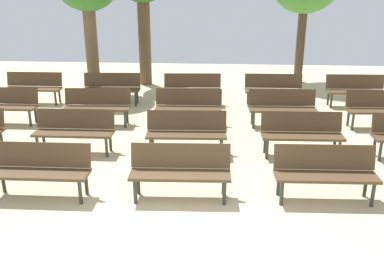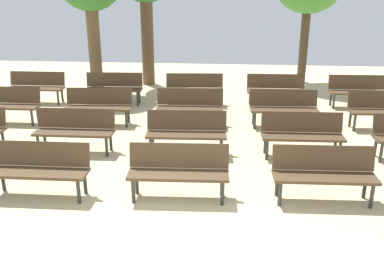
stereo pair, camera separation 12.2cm
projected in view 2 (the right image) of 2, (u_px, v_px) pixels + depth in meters
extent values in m
plane|color=#CCB789|center=(170.00, 256.00, 5.34)|extent=(26.45, 26.45, 0.00)
cube|color=#4C3823|center=(38.00, 173.00, 6.68)|extent=(1.60, 0.45, 0.05)
cube|color=#4C3823|center=(41.00, 154.00, 6.79)|extent=(1.60, 0.14, 0.40)
cylinder|color=#2D332D|center=(79.00, 192.00, 6.56)|extent=(0.06, 0.06, 0.40)
cylinder|color=#2D332D|center=(3.00, 179.00, 6.96)|extent=(0.06, 0.06, 0.40)
cylinder|color=#2D332D|center=(85.00, 182.00, 6.86)|extent=(0.06, 0.06, 0.40)
cube|color=#4C3823|center=(178.00, 175.00, 6.61)|extent=(1.62, 0.50, 0.05)
cube|color=#4C3823|center=(179.00, 155.00, 6.72)|extent=(1.60, 0.18, 0.40)
cylinder|color=#2D332D|center=(133.00, 191.00, 6.56)|extent=(0.06, 0.06, 0.40)
cylinder|color=#2D332D|center=(222.00, 193.00, 6.50)|extent=(0.06, 0.06, 0.40)
cylinder|color=#2D332D|center=(137.00, 182.00, 6.86)|extent=(0.06, 0.06, 0.40)
cylinder|color=#2D332D|center=(222.00, 184.00, 6.80)|extent=(0.06, 0.06, 0.40)
cube|color=#4C3823|center=(325.00, 177.00, 6.52)|extent=(1.61, 0.49, 0.05)
cube|color=#4C3823|center=(323.00, 158.00, 6.63)|extent=(1.60, 0.17, 0.40)
cylinder|color=#2D332D|center=(280.00, 194.00, 6.48)|extent=(0.06, 0.06, 0.40)
cylinder|color=#2D332D|center=(372.00, 196.00, 6.41)|extent=(0.06, 0.06, 0.40)
cylinder|color=#2D332D|center=(277.00, 184.00, 6.78)|extent=(0.06, 0.06, 0.40)
cylinder|color=#2D332D|center=(365.00, 187.00, 6.71)|extent=(0.06, 0.06, 0.40)
cylinder|color=#2D332D|center=(3.00, 139.00, 8.74)|extent=(0.06, 0.06, 0.40)
cube|color=#4C3823|center=(74.00, 133.00, 8.44)|extent=(1.61, 0.46, 0.05)
cube|color=#4C3823|center=(76.00, 118.00, 8.55)|extent=(1.60, 0.14, 0.40)
cylinder|color=#2D332D|center=(38.00, 145.00, 8.41)|extent=(0.06, 0.06, 0.40)
cylinder|color=#2D332D|center=(107.00, 147.00, 8.32)|extent=(0.06, 0.06, 0.40)
cylinder|color=#2D332D|center=(45.00, 139.00, 8.72)|extent=(0.06, 0.06, 0.40)
cylinder|color=#2D332D|center=(111.00, 141.00, 8.62)|extent=(0.06, 0.06, 0.40)
cube|color=#4C3823|center=(186.00, 135.00, 8.32)|extent=(1.62, 0.51, 0.05)
cube|color=#4C3823|center=(187.00, 120.00, 8.43)|extent=(1.60, 0.19, 0.40)
cylinder|color=#2D332D|center=(151.00, 148.00, 8.27)|extent=(0.06, 0.06, 0.40)
cylinder|color=#2D332D|center=(221.00, 149.00, 8.22)|extent=(0.06, 0.06, 0.40)
cylinder|color=#2D332D|center=(153.00, 142.00, 8.58)|extent=(0.06, 0.06, 0.40)
cylinder|color=#2D332D|center=(221.00, 143.00, 8.52)|extent=(0.06, 0.06, 0.40)
cube|color=#4C3823|center=(303.00, 137.00, 8.21)|extent=(1.61, 0.48, 0.05)
cube|color=#4C3823|center=(302.00, 122.00, 8.32)|extent=(1.60, 0.17, 0.40)
cylinder|color=#2D332D|center=(267.00, 150.00, 8.17)|extent=(0.06, 0.06, 0.40)
cylinder|color=#2D332D|center=(340.00, 151.00, 8.10)|extent=(0.06, 0.06, 0.40)
cylinder|color=#2D332D|center=(265.00, 144.00, 8.48)|extent=(0.06, 0.06, 0.40)
cylinder|color=#2D332D|center=(335.00, 145.00, 8.40)|extent=(0.06, 0.06, 0.40)
cylinder|color=#2D332D|center=(381.00, 153.00, 8.04)|extent=(0.06, 0.06, 0.40)
cylinder|color=#2D332D|center=(375.00, 146.00, 8.35)|extent=(0.06, 0.06, 0.40)
cube|color=#4C3823|center=(6.00, 106.00, 10.21)|extent=(1.60, 0.46, 0.05)
cube|color=#4C3823|center=(9.00, 95.00, 10.32)|extent=(1.60, 0.14, 0.40)
cylinder|color=#2D332D|center=(32.00, 118.00, 10.09)|extent=(0.06, 0.06, 0.40)
cylinder|color=#2D332D|center=(38.00, 114.00, 10.39)|extent=(0.06, 0.06, 0.40)
cube|color=#4C3823|center=(98.00, 108.00, 10.09)|extent=(1.62, 0.53, 0.05)
cube|color=#4C3823|center=(99.00, 96.00, 10.20)|extent=(1.60, 0.21, 0.40)
cylinder|color=#2D332D|center=(68.00, 119.00, 10.04)|extent=(0.06, 0.06, 0.40)
cylinder|color=#2D332D|center=(126.00, 119.00, 10.00)|extent=(0.06, 0.06, 0.40)
cylinder|color=#2D332D|center=(72.00, 115.00, 10.34)|extent=(0.06, 0.06, 0.40)
cylinder|color=#2D332D|center=(129.00, 115.00, 10.30)|extent=(0.06, 0.06, 0.40)
cube|color=#4C3823|center=(190.00, 109.00, 10.03)|extent=(1.61, 0.47, 0.05)
cube|color=#4C3823|center=(190.00, 97.00, 10.13)|extent=(1.60, 0.15, 0.40)
cylinder|color=#2D332D|center=(160.00, 119.00, 9.99)|extent=(0.06, 0.06, 0.40)
cylinder|color=#2D332D|center=(218.00, 120.00, 9.91)|extent=(0.06, 0.06, 0.40)
cylinder|color=#2D332D|center=(162.00, 115.00, 10.30)|extent=(0.06, 0.06, 0.40)
cylinder|color=#2D332D|center=(219.00, 116.00, 10.21)|extent=(0.06, 0.06, 0.40)
cube|color=#4C3823|center=(284.00, 110.00, 9.93)|extent=(1.62, 0.50, 0.05)
cube|color=#4C3823|center=(283.00, 98.00, 10.04)|extent=(1.60, 0.18, 0.40)
cylinder|color=#2D332D|center=(255.00, 121.00, 9.89)|extent=(0.06, 0.06, 0.40)
cylinder|color=#2D332D|center=(314.00, 122.00, 9.83)|extent=(0.06, 0.06, 0.40)
cylinder|color=#2D332D|center=(253.00, 117.00, 10.19)|extent=(0.06, 0.06, 0.40)
cylinder|color=#2D332D|center=(311.00, 117.00, 10.13)|extent=(0.06, 0.06, 0.40)
cube|color=#4C3823|center=(384.00, 112.00, 9.79)|extent=(1.62, 0.52, 0.05)
cube|color=#4C3823|center=(382.00, 100.00, 9.90)|extent=(1.60, 0.20, 0.40)
cylinder|color=#2D332D|center=(355.00, 123.00, 9.74)|extent=(0.06, 0.06, 0.40)
cylinder|color=#2D332D|center=(350.00, 119.00, 10.04)|extent=(0.06, 0.06, 0.40)
cube|color=#4C3823|center=(36.00, 88.00, 11.94)|extent=(1.60, 0.45, 0.05)
cube|color=#4C3823|center=(37.00, 78.00, 12.05)|extent=(1.60, 0.13, 0.40)
cylinder|color=#2D332D|center=(10.00, 97.00, 11.92)|extent=(0.06, 0.06, 0.40)
cylinder|color=#2D332D|center=(58.00, 98.00, 11.82)|extent=(0.06, 0.06, 0.40)
cylinder|color=#2D332D|center=(16.00, 94.00, 12.22)|extent=(0.06, 0.06, 0.40)
cylinder|color=#2D332D|center=(62.00, 95.00, 12.12)|extent=(0.06, 0.06, 0.40)
cube|color=#4C3823|center=(114.00, 90.00, 11.82)|extent=(1.62, 0.52, 0.05)
cube|color=#4C3823|center=(115.00, 79.00, 11.92)|extent=(1.60, 0.20, 0.40)
cylinder|color=#2D332D|center=(88.00, 99.00, 11.76)|extent=(0.06, 0.06, 0.40)
cylinder|color=#2D332D|center=(138.00, 99.00, 11.72)|extent=(0.06, 0.06, 0.40)
cylinder|color=#2D332D|center=(91.00, 96.00, 12.07)|extent=(0.06, 0.06, 0.40)
cylinder|color=#2D332D|center=(139.00, 96.00, 12.02)|extent=(0.06, 0.06, 0.40)
cube|color=#4C3823|center=(194.00, 91.00, 11.70)|extent=(1.62, 0.54, 0.05)
cube|color=#4C3823|center=(194.00, 80.00, 11.81)|extent=(1.60, 0.22, 0.40)
cylinder|color=#2D332D|center=(169.00, 100.00, 11.64)|extent=(0.06, 0.06, 0.40)
cylinder|color=#2D332D|center=(219.00, 100.00, 11.61)|extent=(0.06, 0.06, 0.40)
cylinder|color=#2D332D|center=(170.00, 97.00, 11.94)|extent=(0.06, 0.06, 0.40)
cylinder|color=#2D332D|center=(219.00, 97.00, 11.91)|extent=(0.06, 0.06, 0.40)
cube|color=#4C3823|center=(276.00, 91.00, 11.61)|extent=(1.61, 0.47, 0.05)
cube|color=#4C3823|center=(276.00, 81.00, 11.72)|extent=(1.60, 0.15, 0.40)
cylinder|color=#2D332D|center=(251.00, 100.00, 11.58)|extent=(0.06, 0.06, 0.40)
cylinder|color=#2D332D|center=(302.00, 101.00, 11.50)|extent=(0.06, 0.06, 0.40)
cylinder|color=#2D332D|center=(250.00, 97.00, 11.88)|extent=(0.06, 0.06, 0.40)
cylinder|color=#2D332D|center=(300.00, 98.00, 11.80)|extent=(0.06, 0.06, 0.40)
cube|color=#4C3823|center=(359.00, 93.00, 11.50)|extent=(1.61, 0.49, 0.05)
cube|color=#4C3823|center=(358.00, 82.00, 11.60)|extent=(1.60, 0.17, 0.40)
cylinder|color=#2D332D|center=(334.00, 102.00, 11.46)|extent=(0.06, 0.06, 0.40)
cylinder|color=#2D332D|center=(331.00, 99.00, 11.76)|extent=(0.06, 0.06, 0.40)
cylinder|color=#2D332D|center=(381.00, 99.00, 11.69)|extent=(0.06, 0.06, 0.40)
cylinder|color=brown|center=(147.00, 39.00, 13.83)|extent=(0.40, 0.40, 3.05)
cylinder|color=brown|center=(94.00, 46.00, 12.85)|extent=(0.38, 0.38, 2.87)
cylinder|color=#4C3A28|center=(304.00, 42.00, 14.15)|extent=(0.29, 0.29, 2.78)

